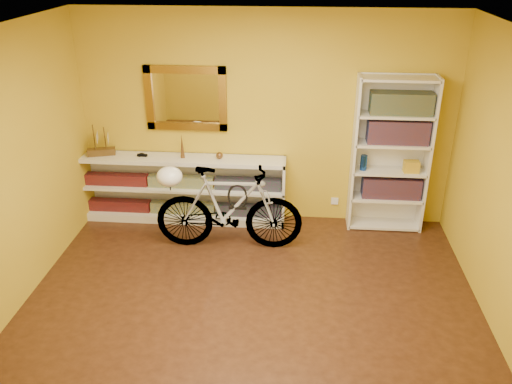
# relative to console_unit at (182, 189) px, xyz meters

# --- Properties ---
(floor) EXTENTS (4.50, 4.00, 0.01)m
(floor) POSITION_rel_console_unit_xyz_m (1.03, -1.81, -0.43)
(floor) COLOR black
(floor) RESTS_ON ground
(ceiling) EXTENTS (4.50, 4.00, 0.01)m
(ceiling) POSITION_rel_console_unit_xyz_m (1.03, -1.81, 2.18)
(ceiling) COLOR silver
(ceiling) RESTS_ON ground
(back_wall) EXTENTS (4.50, 0.01, 2.60)m
(back_wall) POSITION_rel_console_unit_xyz_m (1.03, 0.19, 0.88)
(back_wall) COLOR gold
(back_wall) RESTS_ON ground
(gilt_mirror) EXTENTS (0.98, 0.06, 0.78)m
(gilt_mirror) POSITION_rel_console_unit_xyz_m (0.08, 0.15, 1.12)
(gilt_mirror) COLOR brown
(gilt_mirror) RESTS_ON back_wall
(wall_socket) EXTENTS (0.09, 0.02, 0.09)m
(wall_socket) POSITION_rel_console_unit_xyz_m (1.93, 0.17, -0.17)
(wall_socket) COLOR silver
(wall_socket) RESTS_ON back_wall
(console_unit) EXTENTS (2.60, 0.35, 0.85)m
(console_unit) POSITION_rel_console_unit_xyz_m (0.00, 0.00, 0.00)
(console_unit) COLOR silver
(console_unit) RESTS_ON floor
(cd_row_lower) EXTENTS (2.50, 0.13, 0.14)m
(cd_row_lower) POSITION_rel_console_unit_xyz_m (0.00, -0.02, -0.26)
(cd_row_lower) COLOR black
(cd_row_lower) RESTS_ON console_unit
(cd_row_upper) EXTENTS (2.50, 0.13, 0.14)m
(cd_row_upper) POSITION_rel_console_unit_xyz_m (0.00, -0.02, 0.11)
(cd_row_upper) COLOR navy
(cd_row_upper) RESTS_ON console_unit
(model_ship) EXTENTS (0.36, 0.22, 0.40)m
(model_ship) POSITION_rel_console_unit_xyz_m (-0.99, 0.00, 0.62)
(model_ship) COLOR #422E12
(model_ship) RESTS_ON console_unit
(toy_car) EXTENTS (0.00, 0.00, 0.00)m
(toy_car) POSITION_rel_console_unit_xyz_m (-0.47, 0.00, 0.43)
(toy_car) COLOR black
(toy_car) RESTS_ON console_unit
(bronze_ornament) EXTENTS (0.05, 0.05, 0.31)m
(bronze_ornament) POSITION_rel_console_unit_xyz_m (0.03, 0.00, 0.58)
(bronze_ornament) COLOR brown
(bronze_ornament) RESTS_ON console_unit
(decorative_orb) EXTENTS (0.08, 0.08, 0.08)m
(decorative_orb) POSITION_rel_console_unit_xyz_m (0.49, 0.00, 0.47)
(decorative_orb) COLOR brown
(decorative_orb) RESTS_ON console_unit
(bookcase) EXTENTS (0.90, 0.30, 1.90)m
(bookcase) POSITION_rel_console_unit_xyz_m (2.54, 0.03, 0.52)
(bookcase) COLOR silver
(bookcase) RESTS_ON floor
(book_row_a) EXTENTS (0.70, 0.22, 0.26)m
(book_row_a) POSITION_rel_console_unit_xyz_m (2.59, 0.03, 0.12)
(book_row_a) COLOR maroon
(book_row_a) RESTS_ON bookcase
(book_row_b) EXTENTS (0.70, 0.22, 0.28)m
(book_row_b) POSITION_rel_console_unit_xyz_m (2.59, 0.03, 0.83)
(book_row_b) COLOR maroon
(book_row_b) RESTS_ON bookcase
(book_row_c) EXTENTS (0.70, 0.22, 0.25)m
(book_row_c) POSITION_rel_console_unit_xyz_m (2.59, 0.03, 1.16)
(book_row_c) COLOR #16424F
(book_row_c) RESTS_ON bookcase
(travel_mug) EXTENTS (0.08, 0.08, 0.18)m
(travel_mug) POSITION_rel_console_unit_xyz_m (2.23, 0.01, 0.43)
(travel_mug) COLOR navy
(travel_mug) RESTS_ON bookcase
(red_tin) EXTENTS (0.17, 0.17, 0.18)m
(red_tin) POSITION_rel_console_unit_xyz_m (2.34, 0.06, 1.13)
(red_tin) COLOR maroon
(red_tin) RESTS_ON bookcase
(yellow_bag) EXTENTS (0.18, 0.12, 0.14)m
(yellow_bag) POSITION_rel_console_unit_xyz_m (2.79, -0.01, 0.41)
(yellow_bag) COLOR gold
(yellow_bag) RESTS_ON bookcase
(bicycle) EXTENTS (0.51, 1.73, 1.01)m
(bicycle) POSITION_rel_console_unit_xyz_m (0.68, -0.64, 0.08)
(bicycle) COLOR silver
(bicycle) RESTS_ON floor
(helmet) EXTENTS (0.29, 0.28, 0.22)m
(helmet) POSITION_rel_console_unit_xyz_m (0.03, -0.66, 0.46)
(helmet) COLOR white
(helmet) RESTS_ON bicycle
(u_lock) EXTENTS (0.23, 0.02, 0.23)m
(u_lock) POSITION_rel_console_unit_xyz_m (0.78, -0.63, 0.23)
(u_lock) COLOR black
(u_lock) RESTS_ON bicycle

